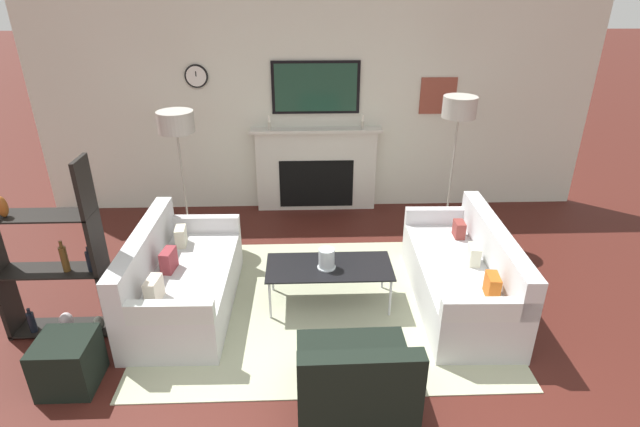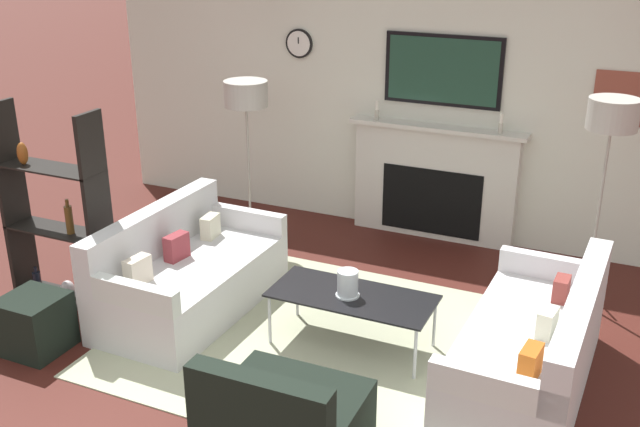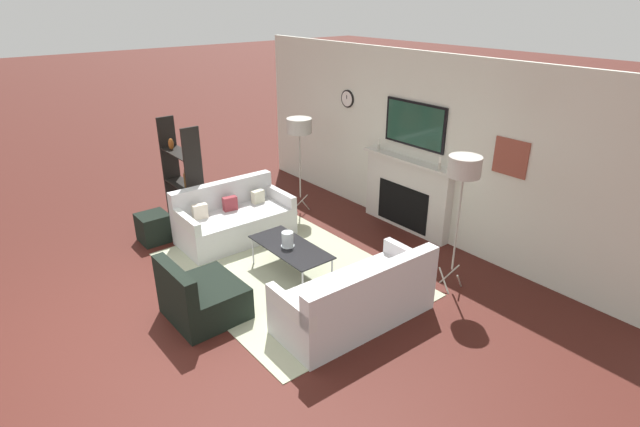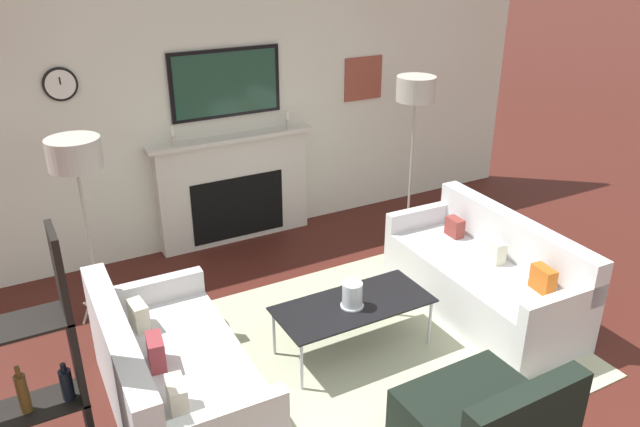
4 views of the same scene
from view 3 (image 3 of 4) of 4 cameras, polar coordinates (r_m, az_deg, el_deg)
ground_plane at (r=6.00m, az=-20.45°, el=-12.76°), size 60.00×60.00×0.00m
fireplace_wall at (r=7.72m, az=10.69°, el=6.82°), size 7.26×0.28×2.70m
area_rug at (r=6.72m, az=-3.81°, el=-6.82°), size 3.34×2.46×0.01m
couch_left at (r=7.63m, az=-9.83°, el=-0.79°), size 0.89×1.68×0.82m
couch_right at (r=5.66m, az=4.22°, el=-9.80°), size 0.84×1.84×0.81m
armchair at (r=5.92m, az=-13.41°, el=-9.38°), size 0.85×0.80×0.74m
coffee_table at (r=6.50m, az=-3.39°, el=-3.97°), size 1.21×0.54×0.42m
hurricane_candle at (r=6.46m, az=-3.73°, el=-3.05°), size 0.18×0.18×0.20m
floor_lamp_left at (r=8.14m, az=-2.39°, el=9.83°), size 0.41×0.41×1.61m
floor_lamp_right at (r=5.95m, az=16.17°, el=4.90°), size 0.38×0.38×1.75m
shelf_unit at (r=8.19m, az=-15.39°, el=3.75°), size 0.92×0.28×1.66m
ottoman at (r=7.87m, az=-18.46°, el=-1.55°), size 0.43×0.43×0.43m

